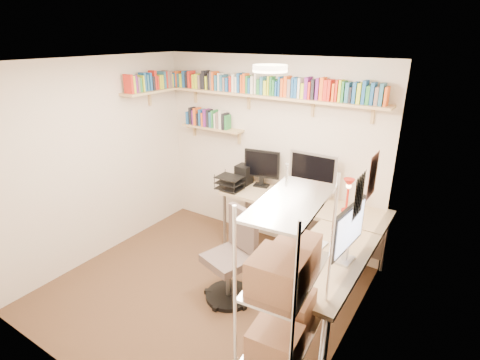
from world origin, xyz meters
name	(u,v)px	position (x,y,z in m)	size (l,w,h in m)	color
ground	(202,289)	(0.00, 0.00, 0.00)	(3.20, 3.20, 0.00)	#472F1E
room_shell	(197,161)	(0.00, 0.00, 1.55)	(3.24, 3.04, 2.52)	beige
wall_shelves	(234,94)	(-0.41, 1.30, 2.02)	(3.12, 1.09, 0.80)	tan
corner_desk	(296,211)	(0.70, 0.94, 0.80)	(2.16, 2.11, 1.41)	beige
office_chair	(233,262)	(0.36, 0.11, 0.43)	(0.57, 0.58, 1.03)	black
wire_rack	(285,299)	(1.42, -0.82, 1.04)	(0.46, 0.84, 1.87)	silver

